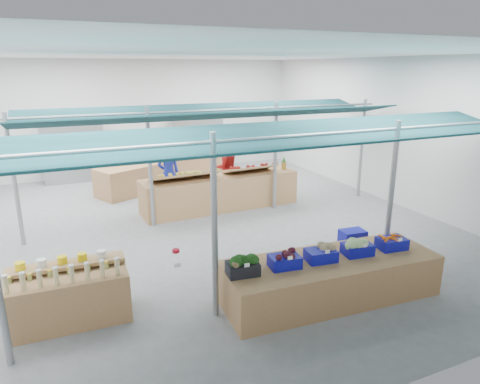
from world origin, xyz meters
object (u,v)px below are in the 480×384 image
Objects in this scene: crate_stack at (352,244)px; vendor_right at (225,168)px; veg_counter at (330,278)px; vendor_left at (169,173)px; bottle_shelf at (69,295)px; fruit_counter at (220,192)px.

crate_stack is 5.43m from vendor_right.
vendor_left is at bearing 103.17° from veg_counter.
bottle_shelf is 2.99× the size of crate_stack.
crate_stack is at bearing 113.48° from vendor_left.
bottle_shelf is 1.02× the size of vendor_right.
vendor_right is (4.86, 5.44, 0.46)m from bottle_shelf.
fruit_counter is (0.08, 5.43, 0.11)m from veg_counter.
vendor_left is (3.06, 5.44, 0.46)m from bottle_shelf.
veg_counter is at bearing -92.67° from fruit_counter.
crate_stack is (1.41, 1.19, -0.06)m from veg_counter.
bottle_shelf is 7.31m from vendor_right.
fruit_counter reaches higher than crate_stack.
bottle_shelf is at bearing 46.38° from vendor_right.
fruit_counter is at bearing 92.59° from veg_counter.
bottle_shelf is 1.02× the size of vendor_left.
bottle_shelf is 0.48× the size of veg_counter.
crate_stack is at bearing 95.93° from vendor_right.
fruit_counter reaches higher than veg_counter.
crate_stack is at bearing -74.45° from fruit_counter.
bottle_shelf is 5.59m from crate_stack.
veg_counter is at bearing -139.90° from crate_stack.
veg_counter is 1.84m from crate_stack.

